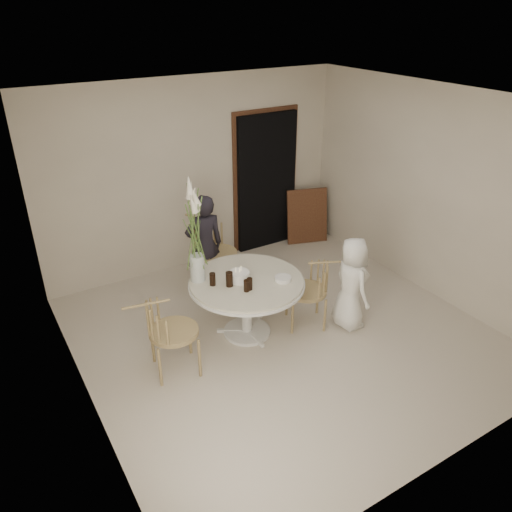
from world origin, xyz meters
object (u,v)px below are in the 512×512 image
girl (205,246)px  flower_vase (195,236)px  chair_left (161,326)px  boy (351,284)px  birthday_cake (239,276)px  chair_far (208,244)px  table (247,288)px  chair_right (316,284)px

girl → flower_vase: flower_vase is taller
chair_left → boy: (2.24, -0.35, -0.00)m
chair_left → flower_vase: size_ratio=0.73×
birthday_cake → chair_left: bearing=-170.5°
chair_far → birthday_cake: chair_far is taller
table → boy: bearing=-23.6°
chair_right → birthday_cake: 0.96m
chair_right → table: bearing=-81.8°
table → chair_far: chair_far is taller
chair_far → chair_right: (0.70, -1.46, -0.09)m
chair_right → flower_vase: 1.57m
girl → boy: bearing=131.6°
table → flower_vase: flower_vase is taller
girl → flower_vase: 1.11m
boy → flower_vase: flower_vase is taller
table → chair_far: size_ratio=1.34×
chair_left → girl: size_ratio=0.64×
chair_left → table: bearing=-71.9°
table → chair_left: size_ratio=1.47×
table → girl: (0.01, 1.10, 0.08)m
table → boy: size_ratio=1.15×
chair_left → birthday_cake: 1.06m
table → chair_left: 1.11m
chair_right → flower_vase: (-1.29, 0.53, 0.73)m
chair_far → boy: boy is taller
birthday_cake → boy: bearing=-23.4°
chair_far → birthday_cake: 1.21m
chair_far → table: bearing=-115.3°
chair_right → boy: size_ratio=0.73×
boy → flower_vase: 1.92m
chair_far → chair_left: bearing=-151.6°
chair_left → birthday_cake: (1.03, 0.17, 0.20)m
girl → chair_right: bearing=127.4°
girl → birthday_cake: bearing=91.8°
chair_left → flower_vase: bearing=-45.2°
table → chair_far: 1.23m
girl → flower_vase: bearing=65.7°
chair_left → boy: bearing=-88.3°
boy → birthday_cake: size_ratio=4.99×
table → chair_right: chair_right is taller
girl → boy: size_ratio=1.21×
chair_left → girl: girl is taller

